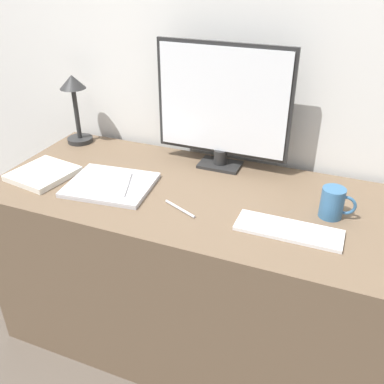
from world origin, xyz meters
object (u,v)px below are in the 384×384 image
Objects in this scene: ereader at (112,184)px; coffee_mug at (333,203)px; laptop at (111,185)px; pen at (180,209)px; keyboard at (289,230)px; desk_lamp at (75,99)px; monitor at (222,105)px; notebook at (43,174)px.

coffee_mug reaches higher than ereader.
laptop is 2.89× the size of coffee_mug.
laptop reaches higher than pen.
ereader is 0.76m from coffee_mug.
laptop reaches higher than keyboard.
pen is at bearing -9.65° from laptop.
ereader is 0.68× the size of desk_lamp.
monitor is 1.59× the size of keyboard.
laptop is 0.02m from ereader.
ereader is 1.81× the size of coffee_mug.
monitor is 1.60× the size of laptop.
ereader is (0.02, -0.01, 0.01)m from laptop.
desk_lamp reaches higher than pen.
desk_lamp is 0.77m from pen.
monitor is at bearing 87.09° from pen.
notebook reaches higher than pen.
coffee_mug reaches higher than pen.
desk_lamp is 2.28× the size of pen.
notebook is at bearing 178.94° from keyboard.
coffee_mug is at bearing -25.67° from monitor.
desk_lamp reaches higher than ereader.
ereader is 0.83× the size of notebook.
monitor reaches higher than pen.
coffee_mug is (0.76, 0.11, 0.03)m from ereader.
notebook reaches higher than laptop.
keyboard is 0.36m from pen.
monitor is 0.54m from coffee_mug.
laptop is at bearing 176.35° from keyboard.
coffee_mug is (1.12, -0.21, -0.15)m from desk_lamp.
keyboard is at bearing -1.06° from notebook.
notebook is (-0.94, 0.02, 0.00)m from keyboard.
desk_lamp reaches higher than notebook.
keyboard is (0.34, -0.36, -0.24)m from monitor.
keyboard is 1.60× the size of ereader.
monitor is at bearing 154.33° from coffee_mug.
monitor is 0.51m from laptop.
ereader is 0.29m from pen.
ereader is at bearing 172.18° from pen.
laptop is 1.60× the size of ereader.
coffee_mug is at bearing 7.16° from laptop.
keyboard is 1.33× the size of notebook.
coffee_mug is (0.77, 0.10, 0.04)m from laptop.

